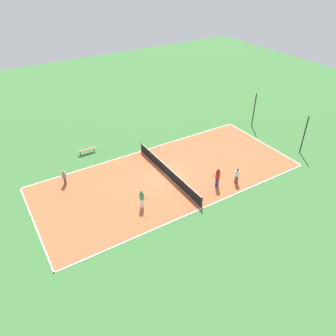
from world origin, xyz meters
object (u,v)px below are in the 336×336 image
Objects in this scene: player_coach_red at (218,176)px; fence_post_back_left at (254,110)px; tennis_ball_near_net at (217,198)px; player_baseline_gray at (64,176)px; player_near_white at (237,175)px; tennis_ball_midcourt at (165,165)px; tennis_ball_left_sideline at (97,180)px; fence_post_back_right at (304,135)px; player_far_green at (142,198)px; bench at (87,150)px; tennis_net at (168,171)px; tennis_ball_right_alley at (169,157)px.

player_coach_red is 12.55m from fence_post_back_left.
tennis_ball_near_net is (1.30, -0.99, -1.02)m from player_coach_red.
player_baseline_gray is 12.91m from tennis_ball_near_net.
player_near_white reaches higher than tennis_ball_midcourt.
tennis_ball_left_sideline is 0.02× the size of fence_post_back_left.
fence_post_back_left is (-1.68, 12.49, 1.87)m from tennis_ball_midcourt.
fence_post_back_right is (7.04, 21.27, 1.13)m from player_baseline_gray.
player_near_white is 0.38× the size of fence_post_back_right.
player_far_green is 24.01× the size of tennis_ball_left_sideline.
fence_post_back_right is at bearing -31.34° from bench.
player_coach_red reaches higher than player_baseline_gray.
tennis_ball_near_net is (4.74, 1.72, -0.48)m from tennis_net.
tennis_ball_right_alley is 0.02× the size of fence_post_back_left.
player_near_white is at bearing 48.85° from tennis_net.
tennis_ball_left_sideline is at bearing -107.92° from fence_post_back_right.
tennis_ball_near_net is at bearing 8.71° from tennis_ball_midcourt.
player_far_green is at bearing -112.18° from tennis_ball_near_net.
fence_post_back_right is at bearing 62.79° from tennis_ball_right_alley.
tennis_ball_right_alley is (-6.45, -2.74, -0.79)m from player_near_white.
tennis_ball_left_sideline is at bearing -87.98° from fence_post_back_left.
player_near_white is 8.47m from player_far_green.
bench is 8.10m from tennis_ball_right_alley.
bench is 13.23m from player_coach_red.
tennis_ball_midcourt is 0.02× the size of fence_post_back_left.
bench is 13.83m from tennis_ball_near_net.
tennis_net is 8.86m from bench.
tennis_net is at bearing -104.26° from fence_post_back_right.
player_baseline_gray is at bearing -108.30° from fence_post_back_right.
player_near_white is 21.71× the size of tennis_ball_midcourt.
player_baseline_gray reaches higher than tennis_ball_left_sideline.
bench is 1.23× the size of player_baseline_gray.
bench is 25.05× the size of tennis_ball_right_alley.
tennis_ball_midcourt is at bearing -82.35° from fence_post_back_left.
fence_post_back_right reaches higher than tennis_ball_midcourt.
player_coach_red is at bearing 78.51° from player_far_green.
fence_post_back_right is (6.06, 18.76, 1.87)m from tennis_ball_left_sideline.
tennis_ball_left_sideline is at bearing 78.64° from player_baseline_gray.
tennis_ball_near_net is 1.00× the size of tennis_ball_left_sideline.
player_baseline_gray is at bearing 159.38° from player_near_white.
bench is at bearing -178.58° from player_far_green.
player_far_green reaches higher than tennis_ball_near_net.
player_baseline_gray is 20.32× the size of tennis_ball_midcourt.
tennis_ball_left_sideline is (-5.16, -1.65, -0.90)m from player_far_green.
tennis_ball_near_net is 0.02× the size of fence_post_back_left.
fence_post_back_left reaches higher than tennis_ball_left_sideline.
bench is 0.44× the size of fence_post_back_right.
tennis_ball_near_net is at bearing 44.25° from tennis_ball_left_sideline.
fence_post_back_left is (-7.26, 8.77, 1.08)m from player_near_white.
player_far_green is 0.42× the size of fence_post_back_right.
tennis_ball_midcourt is (-4.14, 4.62, -0.90)m from player_far_green.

